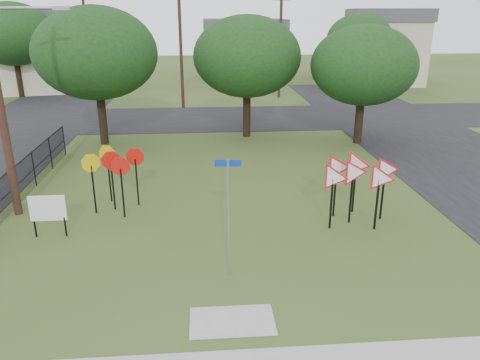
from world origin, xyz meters
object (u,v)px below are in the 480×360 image
stop_sign_cluster (113,166)px  info_board (48,210)px  street_name_sign (228,212)px  yield_sign_cluster (357,174)px

stop_sign_cluster → info_board: size_ratio=1.57×
street_name_sign → yield_sign_cluster: street_name_sign is taller
stop_sign_cluster → yield_sign_cluster: (8.39, -1.75, 0.04)m
yield_sign_cluster → info_board: bearing=-177.8°
street_name_sign → yield_sign_cluster: (4.53, 3.17, -0.17)m
street_name_sign → stop_sign_cluster: 6.25m
stop_sign_cluster → yield_sign_cluster: bearing=-11.7°
street_name_sign → yield_sign_cluster: 5.53m
stop_sign_cluster → info_board: bearing=-129.5°
yield_sign_cluster → info_board: 10.19m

